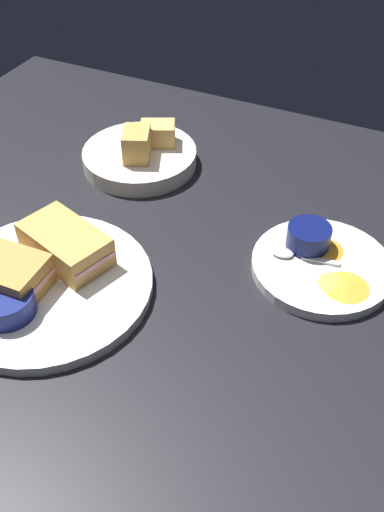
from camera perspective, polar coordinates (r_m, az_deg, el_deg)
name	(u,v)px	position (r cm, az deg, el deg)	size (l,w,h in cm)	color
ground_plane	(117,273)	(88.77, -7.24, -1.63)	(110.00, 110.00, 3.00)	black
plate_sandwich_main	(46,286)	(85.37, -13.89, -2.81)	(29.96, 29.96, 1.60)	white
sandwich_half_near	(66,244)	(86.37, -12.06, 1.10)	(14.77, 11.24, 4.80)	tan
ramekin_dark_sauce	(6,303)	(80.90, -17.49, -4.29)	(7.60, 7.60, 3.22)	navy
spoon_by_dark_ramekin	(31,280)	(84.99, -15.21, -2.27)	(2.50, 9.95, 0.80)	silver
plate_chips_companion	(321,266)	(87.77, 12.35, -0.98)	(20.26, 20.26, 1.60)	white
ramekin_light_gravy	(309,236)	(88.29, 11.17, 1.87)	(6.45, 6.45, 3.49)	#0C144C
spoon_by_gravy_ramekin	(292,255)	(87.07, 9.56, 0.12)	(9.96, 3.03, 0.80)	silver
plantain_chip_scatter	(336,271)	(85.83, 13.64, -1.44)	(12.88, 14.12, 0.60)	gold
bread_basket_rear	(141,155)	(107.19, -4.95, 9.68)	(20.20, 20.20, 8.12)	silver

